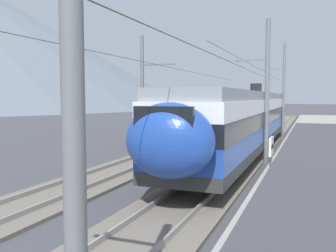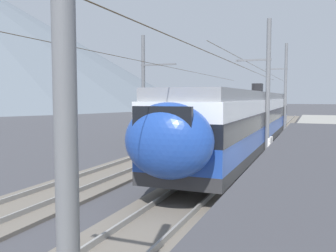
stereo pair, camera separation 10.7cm
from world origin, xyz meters
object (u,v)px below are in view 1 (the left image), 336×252
passenger_walking (326,251)px  train_near_platform (245,118)px  handbag_near_sign (260,212)px  potted_plant_platform_edge (269,190)px  platform_sign (271,157)px  train_far_track (223,110)px  catenary_mast_mid (265,89)px  catenary_mast_far_side (144,91)px  potted_plant_by_shelter (324,168)px  catenary_mast_east (283,90)px  catenary_mast_west (63,77)px

passenger_walking → train_near_platform: bearing=13.1°
handbag_near_sign → potted_plant_platform_edge: (1.42, -0.10, 0.24)m
platform_sign → potted_plant_platform_edge: bearing=7.1°
train_far_track → catenary_mast_mid: bearing=-160.4°
potted_plant_platform_edge → train_near_platform: bearing=12.8°
catenary_mast_mid → catenary_mast_far_side: bearing=74.8°
train_near_platform → train_far_track: (14.38, 4.62, -0.00)m
passenger_walking → potted_plant_platform_edge: 5.69m
passenger_walking → potted_plant_platform_edge: passenger_walking is taller
passenger_walking → handbag_near_sign: bearing=19.5°
platform_sign → handbag_near_sign: (-0.67, 0.19, -1.37)m
catenary_mast_far_side → platform_sign: size_ratio=18.35×
handbag_near_sign → potted_plant_by_shelter: bearing=-16.7°
handbag_near_sign → catenary_mast_east: bearing=2.8°
train_near_platform → catenary_mast_far_side: size_ratio=0.73×
catenary_mast_far_side → platform_sign: (-12.12, -9.47, -2.11)m
train_far_track → catenary_mast_mid: (-17.16, -6.10, 1.75)m
platform_sign → passenger_walking: platform_sign is taller
train_near_platform → catenary_mast_west: bearing=-175.8°
catenary_mast_mid → potted_plant_by_shelter: size_ratio=49.16×
platform_sign → passenger_walking: (-4.74, -1.25, -0.59)m
catenary_mast_mid → handbag_near_sign: size_ratio=85.59×
potted_plant_platform_edge → handbag_near_sign: bearing=176.1°
catenary_mast_west → train_far_track: bearing=10.0°
catenary_mast_mid → potted_plant_platform_edge: 9.78m
catenary_mast_far_side → handbag_near_sign: 16.18m
passenger_walking → train_far_track: bearing=15.3°
train_near_platform → catenary_mast_east: catenary_mast_east is taller
catenary_mast_east → catenary_mast_far_side: catenary_mast_east is taller
catenary_mast_east → handbag_near_sign: (-23.29, -1.14, -3.68)m
catenary_mast_west → catenary_mast_far_side: catenary_mast_far_side is taller
train_far_track → catenary_mast_far_side: (-14.95, 2.04, 1.77)m
catenary_mast_east → catenary_mast_mid: bearing=180.0°
handbag_near_sign → train_near_platform: bearing=11.1°
catenary_mast_east → passenger_walking: 27.65m
catenary_mast_far_side → potted_plant_by_shelter: 13.48m
potted_plant_by_shelter → potted_plant_platform_edge: bearing=159.3°
train_near_platform → catenary_mast_mid: 3.60m
catenary_mast_far_side → potted_plant_platform_edge: 15.09m
train_far_track → train_near_platform: bearing=-162.2°
catenary_mast_west → platform_sign: (7.34, -1.34, -1.86)m
train_far_track → catenary_mast_west: bearing=-170.0°
passenger_walking → handbag_near_sign: 4.40m
handbag_near_sign → potted_plant_by_shelter: potted_plant_by_shelter is taller
catenary_mast_west → handbag_near_sign: 7.50m
catenary_mast_east → catenary_mast_far_side: bearing=142.2°
potted_plant_platform_edge → potted_plant_by_shelter: potted_plant_by_shelter is taller
platform_sign → handbag_near_sign: 1.53m
potted_plant_by_shelter → train_near_platform: bearing=29.5°
train_far_track → catenary_mast_far_side: bearing=172.2°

